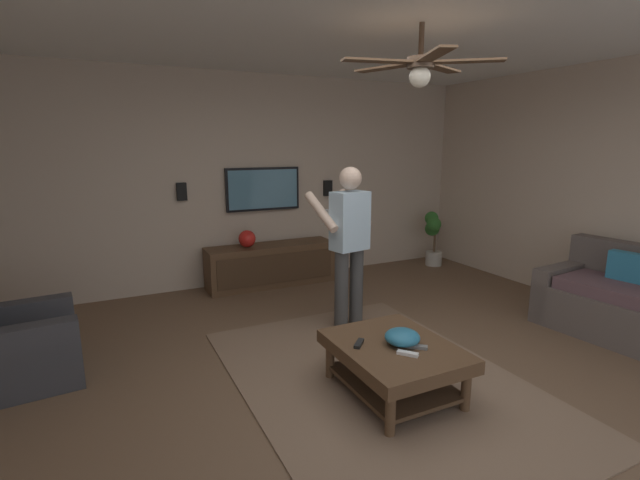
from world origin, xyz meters
name	(u,v)px	position (x,y,z in m)	size (l,w,h in m)	color
ground_plane	(383,378)	(0.00, 0.00, 0.00)	(7.53, 7.53, 0.00)	brown
wall_back_tv	(256,180)	(3.10, 0.00, 1.37)	(0.10, 6.47, 2.75)	#BCA893
ceiling_slab	(395,3)	(0.00, 0.00, 2.80)	(6.29, 6.47, 0.10)	white
area_rug	(378,380)	(-0.02, 0.06, 0.01)	(2.99, 2.08, 0.01)	#7A604C
armchair	(15,349)	(1.24, 2.63, 0.28)	(0.87, 0.88, 0.82)	#38383D
coffee_table	(394,357)	(-0.22, 0.06, 0.30)	(1.00, 0.80, 0.40)	#513823
media_console	(271,265)	(2.76, -0.06, 0.28)	(0.45, 1.70, 0.55)	#513823
tv	(263,189)	(3.00, -0.06, 1.26)	(0.05, 1.02, 0.57)	black
person_standing	(348,238)	(1.07, -0.28, 0.93)	(0.60, 0.61, 1.64)	#3F3F3F
potted_plant_tall	(433,235)	(2.61, -2.66, 0.48)	(0.34, 0.31, 0.83)	#B7B2A8
bowl	(402,337)	(-0.25, 0.01, 0.46)	(0.26, 0.26, 0.12)	teal
remote_white	(408,354)	(-0.41, 0.08, 0.41)	(0.15, 0.04, 0.02)	white
remote_black	(359,343)	(-0.11, 0.30, 0.41)	(0.15, 0.04, 0.02)	black
remote_grey	(417,347)	(-0.35, -0.05, 0.41)	(0.15, 0.04, 0.02)	slate
vase_round	(247,239)	(2.76, 0.26, 0.66)	(0.22, 0.22, 0.22)	red
wall_speaker_left	(328,188)	(3.02, -1.04, 1.23)	(0.06, 0.12, 0.22)	black
wall_speaker_right	(182,192)	(3.02, 0.99, 1.28)	(0.06, 0.12, 0.22)	black
ceiling_fan	(420,66)	(0.10, -0.32, 2.42)	(1.17, 1.17, 0.46)	#4C3828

